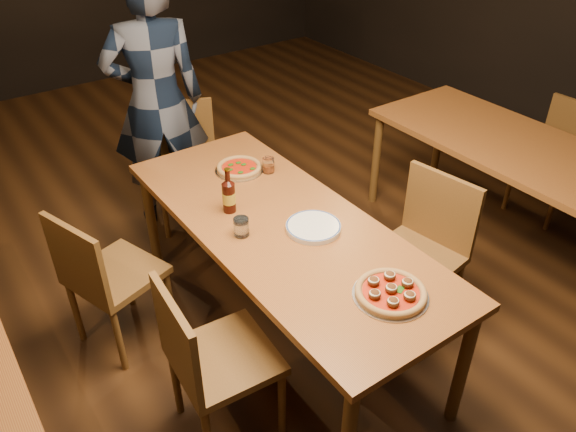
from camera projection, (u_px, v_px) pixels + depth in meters
ground at (283, 330)px, 3.21m from camera, size 9.00×9.00×0.00m
table_main at (282, 235)px, 2.83m from camera, size 0.80×2.00×0.75m
table_right at (524, 158)px, 3.50m from camera, size 0.80×2.00×0.75m
chair_main_nw at (225, 357)px, 2.45m from camera, size 0.46×0.46×0.91m
chair_main_sw at (116, 273)px, 2.94m from camera, size 0.53×0.53×0.89m
chair_main_e at (414, 257)px, 3.01m from camera, size 0.50×0.50×0.94m
chair_end at (187, 167)px, 3.88m from camera, size 0.56×0.56×0.90m
chair_nbr_right at (552, 160)px, 4.00m from camera, size 0.42×0.42×0.86m
pizza_meatball at (391, 292)px, 2.33m from camera, size 0.32×0.32×0.06m
pizza_margherita at (239, 168)px, 3.22m from camera, size 0.28×0.28×0.04m
plate_stack at (313, 227)px, 2.74m from camera, size 0.27×0.27×0.03m
beer_bottle at (229, 197)px, 2.83m from camera, size 0.07×0.07×0.24m
water_glass at (241, 227)px, 2.68m from camera, size 0.07×0.07×0.09m
amber_glass at (268, 165)px, 3.19m from camera, size 0.07×0.07×0.09m
diner at (156, 102)px, 3.69m from camera, size 0.75×0.60×1.78m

